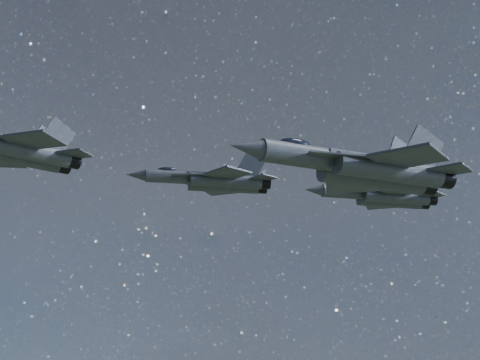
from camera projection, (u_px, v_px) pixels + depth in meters
name	position (u px, v px, depth m)	size (l,w,h in m)	color
jet_lead	(5.00, 147.00, 59.79)	(16.51, 11.32, 4.14)	#383D46
jet_left	(213.00, 181.00, 79.24)	(16.16, 10.88, 4.08)	#383D46
jet_right	(364.00, 168.00, 58.29)	(20.11, 14.24, 5.10)	#383D46
jet_slot	(383.00, 196.00, 81.32)	(15.83, 10.79, 3.98)	#383D46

